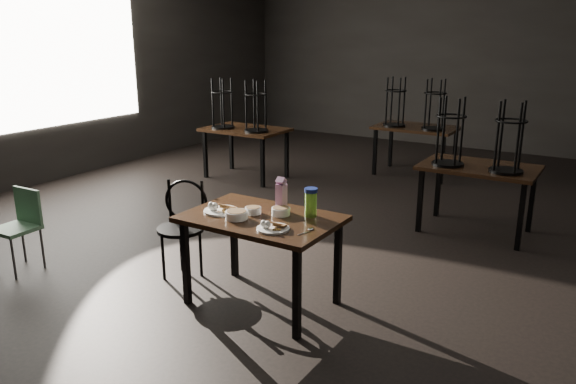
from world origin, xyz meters
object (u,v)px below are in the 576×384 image
Objects in this scene: bentwood_chair at (183,221)px; school_chair at (20,222)px; water_bottle at (311,202)px; main_table at (261,226)px; juice_carton at (281,196)px.

school_chair is (-1.39, -0.67, -0.06)m from bentwood_chair.
bentwood_chair is (-1.24, -0.12, -0.35)m from water_bottle.
bentwood_chair is at bearing 23.74° from school_chair.
water_bottle is at bearing 32.13° from main_table.
juice_carton is at bearing 70.67° from main_table.
juice_carton is 0.38× the size of school_chair.
school_chair is at bearing -163.36° from water_bottle.
water_bottle is at bearing 14.60° from school_chair.
school_chair is at bearing -165.87° from main_table.
water_bottle is (0.26, 0.02, -0.01)m from juice_carton.
bentwood_chair is (-0.91, 0.09, -0.15)m from main_table.
water_bottle is 1.29m from bentwood_chair.
bentwood_chair reaches higher than main_table.
water_bottle reaches higher than bentwood_chair.
juice_carton is 0.33× the size of bentwood_chair.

